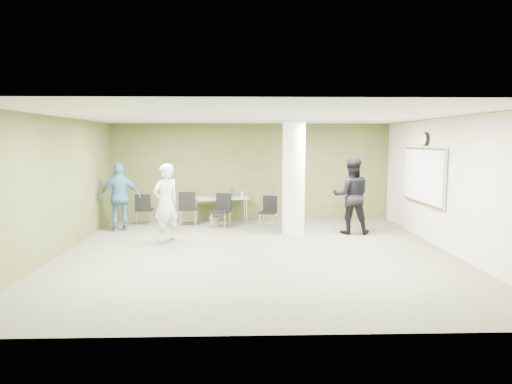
{
  "coord_description": "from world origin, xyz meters",
  "views": [
    {
      "loc": [
        -0.28,
        -9.2,
        2.31
      ],
      "look_at": [
        0.04,
        1.0,
        1.16
      ],
      "focal_mm": 32.0,
      "sensor_mm": 36.0,
      "label": 1
    }
  ],
  "objects_px": {
    "folding_table": "(221,199)",
    "man_black": "(351,196)",
    "chair_back_left": "(144,207)",
    "man_blue": "(120,197)",
    "woman_white": "(166,203)"
  },
  "relations": [
    {
      "from": "man_blue",
      "to": "man_black",
      "type": "bearing_deg",
      "value": 157.6
    },
    {
      "from": "woman_white",
      "to": "man_blue",
      "type": "height_order",
      "value": "woman_white"
    },
    {
      "from": "woman_white",
      "to": "man_black",
      "type": "xyz_separation_m",
      "value": [
        4.47,
        0.74,
        0.06
      ]
    },
    {
      "from": "chair_back_left",
      "to": "man_blue",
      "type": "xyz_separation_m",
      "value": [
        -0.44,
        -0.73,
        0.36
      ]
    },
    {
      "from": "chair_back_left",
      "to": "man_blue",
      "type": "bearing_deg",
      "value": 58.7
    },
    {
      "from": "man_black",
      "to": "man_blue",
      "type": "bearing_deg",
      "value": 2.54
    },
    {
      "from": "folding_table",
      "to": "chair_back_left",
      "type": "relative_size",
      "value": 1.84
    },
    {
      "from": "folding_table",
      "to": "woman_white",
      "type": "relative_size",
      "value": 0.9
    },
    {
      "from": "folding_table",
      "to": "man_blue",
      "type": "xyz_separation_m",
      "value": [
        -2.54,
        -1.02,
        0.19
      ]
    },
    {
      "from": "chair_back_left",
      "to": "man_blue",
      "type": "height_order",
      "value": "man_blue"
    },
    {
      "from": "chair_back_left",
      "to": "man_black",
      "type": "height_order",
      "value": "man_black"
    },
    {
      "from": "woman_white",
      "to": "man_black",
      "type": "relative_size",
      "value": 0.94
    },
    {
      "from": "folding_table",
      "to": "chair_back_left",
      "type": "xyz_separation_m",
      "value": [
        -2.11,
        -0.29,
        -0.18
      ]
    },
    {
      "from": "woman_white",
      "to": "chair_back_left",
      "type": "bearing_deg",
      "value": -106.99
    },
    {
      "from": "folding_table",
      "to": "man_black",
      "type": "distance_m",
      "value": 3.64
    }
  ]
}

